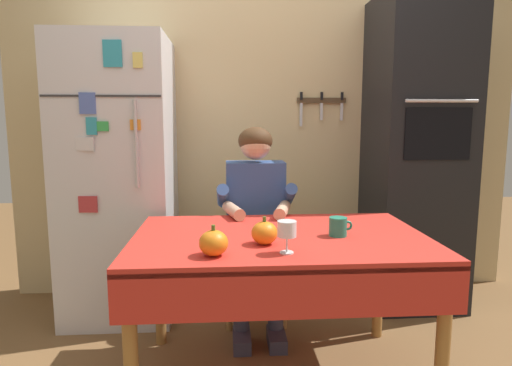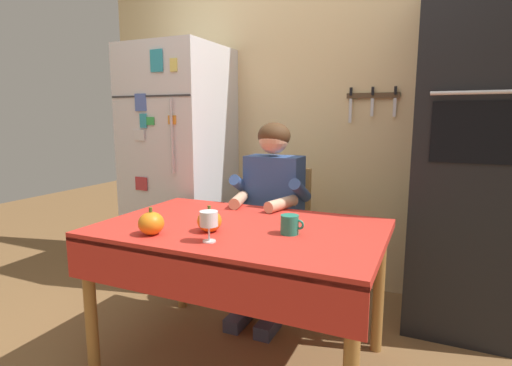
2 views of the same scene
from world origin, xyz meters
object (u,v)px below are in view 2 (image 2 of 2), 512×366
at_px(seated_person, 270,202).
at_px(coffee_mug, 290,225).
at_px(dining_table, 239,243).
at_px(pumpkin_medium, 209,221).
at_px(chair_behind_person, 280,229).
at_px(pumpkin_large, 151,223).
at_px(wall_oven, 468,156).
at_px(wine_glass, 209,220).
at_px(refrigerator, 181,166).

height_order(seated_person, coffee_mug, seated_person).
bearing_deg(dining_table, pumpkin_medium, -123.52).
xyz_separation_m(chair_behind_person, pumpkin_large, (-0.23, -1.08, 0.28)).
xyz_separation_m(dining_table, pumpkin_medium, (-0.09, -0.13, 0.14)).
bearing_deg(wall_oven, pumpkin_medium, -137.16).
xyz_separation_m(dining_table, seated_person, (-0.07, 0.60, 0.08)).
relative_size(wall_oven, wine_glass, 15.32).
xyz_separation_m(wine_glass, pumpkin_large, (-0.30, -0.01, -0.05)).
bearing_deg(refrigerator, seated_person, -17.69).
distance_m(wine_glass, pumpkin_medium, 0.17).
distance_m(dining_table, seated_person, 0.61).
bearing_deg(refrigerator, wine_glass, -50.77).
bearing_deg(wall_oven, chair_behind_person, -173.40).
distance_m(seated_person, coffee_mug, 0.71).
xyz_separation_m(coffee_mug, pumpkin_large, (-0.58, -0.27, 0.01)).
bearing_deg(wall_oven, wine_glass, -131.49).
height_order(refrigerator, wall_oven, wall_oven).
height_order(wall_oven, wine_glass, wall_oven).
relative_size(seated_person, wine_glass, 9.08).
xyz_separation_m(seated_person, pumpkin_medium, (-0.01, -0.74, 0.05)).
bearing_deg(seated_person, wall_oven, 15.84).
relative_size(chair_behind_person, pumpkin_medium, 7.43).
distance_m(seated_person, pumpkin_medium, 0.74).
relative_size(refrigerator, pumpkin_large, 14.00).
relative_size(coffee_mug, pumpkin_medium, 0.90).
bearing_deg(refrigerator, coffee_mug, -36.26).
relative_size(wall_oven, chair_behind_person, 2.26).
bearing_deg(wall_oven, seated_person, -164.16).
xyz_separation_m(wall_oven, wine_glass, (-1.06, -1.19, -0.21)).
distance_m(wall_oven, dining_table, 1.45).
bearing_deg(pumpkin_large, coffee_mug, 24.75).
bearing_deg(wine_glass, coffee_mug, 42.23).
height_order(seated_person, pumpkin_large, seated_person).
xyz_separation_m(refrigerator, dining_table, (0.95, -0.88, -0.24)).
bearing_deg(pumpkin_medium, refrigerator, 130.35).
relative_size(refrigerator, coffee_mug, 16.03).
relative_size(seated_person, coffee_mug, 11.09).
xyz_separation_m(refrigerator, wine_glass, (0.94, -1.16, -0.06)).
distance_m(seated_person, pumpkin_large, 0.92).
bearing_deg(seated_person, coffee_mug, -60.55).
distance_m(chair_behind_person, wine_glass, 1.12).
bearing_deg(pumpkin_large, refrigerator, 118.79).
height_order(refrigerator, seated_person, refrigerator).
distance_m(dining_table, coffee_mug, 0.30).
distance_m(refrigerator, pumpkin_medium, 1.34).
height_order(chair_behind_person, seated_person, seated_person).
xyz_separation_m(chair_behind_person, pumpkin_medium, (-0.01, -0.92, 0.28)).
relative_size(wall_oven, seated_person, 1.69).
bearing_deg(wine_glass, pumpkin_medium, 119.97).
bearing_deg(pumpkin_large, dining_table, 42.74).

